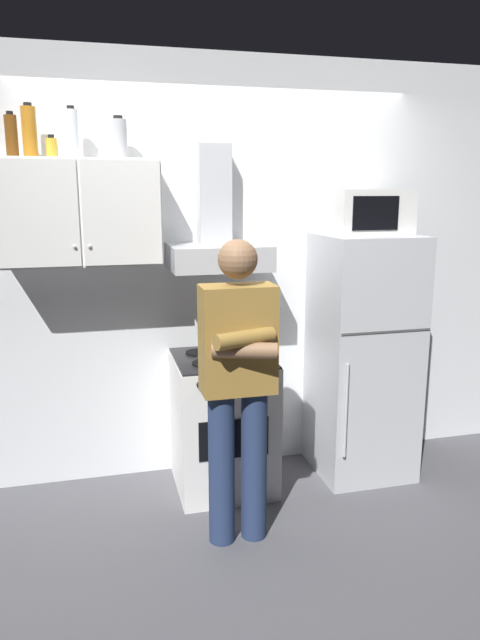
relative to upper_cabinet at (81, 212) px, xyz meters
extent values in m
plane|color=#4C4C51|center=(0.85, -0.37, -1.75)|extent=(7.00, 7.00, 0.00)
cube|color=white|center=(0.85, 0.23, -0.40)|extent=(4.80, 0.10, 2.70)
cube|color=white|center=(0.00, 0.01, 0.00)|extent=(0.90, 0.34, 0.60)
cube|color=white|center=(-0.22, -0.17, 0.00)|extent=(0.43, 0.01, 0.58)
cube|color=white|center=(0.22, -0.17, 0.00)|extent=(0.43, 0.01, 0.58)
sphere|color=#B2B2B7|center=(-0.04, -0.18, -0.18)|extent=(0.02, 0.02, 0.02)
sphere|color=#B2B2B7|center=(0.04, -0.18, -0.18)|extent=(0.02, 0.02, 0.02)
cube|color=white|center=(0.80, -0.12, -1.32)|extent=(0.60, 0.60, 0.85)
cube|color=black|center=(0.80, -0.12, -0.89)|extent=(0.59, 0.59, 0.01)
cube|color=black|center=(0.80, -0.43, -1.30)|extent=(0.42, 0.01, 0.24)
cylinder|color=black|center=(0.67, -0.24, -0.88)|extent=(0.16, 0.16, 0.01)
cylinder|color=black|center=(0.93, -0.24, -0.88)|extent=(0.16, 0.16, 0.01)
cylinder|color=black|center=(0.67, 0.00, -0.88)|extent=(0.16, 0.16, 0.01)
cylinder|color=black|center=(0.93, 0.00, -0.88)|extent=(0.16, 0.16, 0.01)
cylinder|color=black|center=(0.60, -0.44, -0.95)|extent=(0.04, 0.02, 0.04)
cylinder|color=black|center=(0.73, -0.44, -0.95)|extent=(0.04, 0.02, 0.04)
cylinder|color=black|center=(0.87, -0.44, -0.95)|extent=(0.04, 0.02, 0.04)
cylinder|color=black|center=(1.00, -0.44, -0.95)|extent=(0.04, 0.02, 0.04)
cube|color=#B7BABF|center=(0.80, -0.04, -0.27)|extent=(0.60, 0.44, 0.15)
cube|color=#B7BABF|center=(0.80, 0.10, 0.10)|extent=(0.20, 0.16, 0.60)
cube|color=silver|center=(1.75, -0.12, -0.95)|extent=(0.60, 0.60, 1.60)
cube|color=#4C4C4C|center=(1.75, -0.43, -0.71)|extent=(0.59, 0.01, 0.01)
cylinder|color=silver|center=(1.50, -0.44, -1.19)|extent=(0.02, 0.02, 0.60)
cube|color=silver|center=(1.75, -0.10, -0.01)|extent=(0.48, 0.36, 0.28)
cube|color=black|center=(1.71, -0.29, -0.01)|extent=(0.30, 0.01, 0.20)
cylinder|color=navy|center=(0.66, -0.72, -1.32)|extent=(0.14, 0.14, 0.85)
cylinder|color=navy|center=(0.84, -0.72, -1.32)|extent=(0.14, 0.14, 0.85)
cube|color=olive|center=(0.75, -0.72, -0.62)|extent=(0.38, 0.20, 0.56)
cylinder|color=olive|center=(0.75, -0.86, -0.58)|extent=(0.33, 0.17, 0.08)
cylinder|color=#8C6647|center=(0.75, -0.86, -0.64)|extent=(0.33, 0.17, 0.08)
sphere|color=#8C6647|center=(0.75, -0.72, -0.21)|extent=(0.20, 0.20, 0.20)
cylinder|color=#B7BABF|center=(0.93, -0.24, -0.81)|extent=(0.20, 0.20, 0.12)
cylinder|color=black|center=(0.81, -0.24, -0.77)|extent=(0.05, 0.01, 0.01)
cylinder|color=black|center=(1.05, -0.24, -0.77)|extent=(0.05, 0.01, 0.01)
cylinder|color=#B2B5BA|center=(0.23, 0.03, 0.41)|extent=(0.10, 0.10, 0.22)
cylinder|color=black|center=(0.23, 0.03, 0.53)|extent=(0.05, 0.05, 0.02)
cylinder|color=#B7721E|center=(-0.25, 0.04, 0.44)|extent=(0.08, 0.08, 0.27)
cylinder|color=black|center=(-0.25, 0.04, 0.58)|extent=(0.04, 0.04, 0.02)
cylinder|color=gold|center=(-0.13, -0.03, 0.35)|extent=(0.06, 0.06, 0.10)
cylinder|color=black|center=(-0.13, -0.03, 0.41)|extent=(0.03, 0.03, 0.02)
cylinder|color=silver|center=(-0.02, 0.03, 0.43)|extent=(0.07, 0.07, 0.26)
cylinder|color=black|center=(-0.02, 0.03, 0.57)|extent=(0.04, 0.04, 0.02)
cylinder|color=brown|center=(-0.34, 0.01, 0.41)|extent=(0.07, 0.07, 0.22)
cylinder|color=black|center=(-0.34, 0.01, 0.53)|extent=(0.04, 0.04, 0.02)
camera|label=1|loc=(0.06, -3.52, 0.12)|focal=32.69mm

